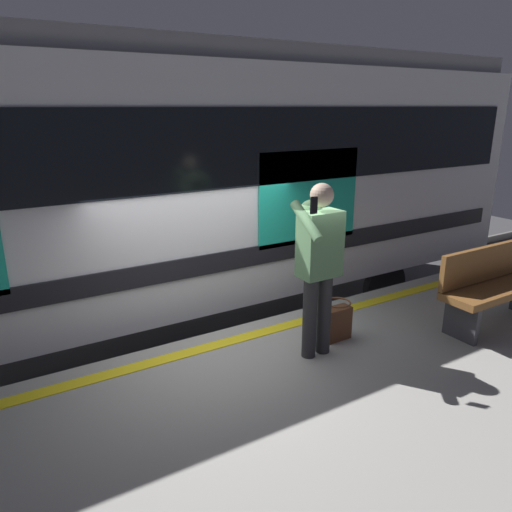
{
  "coord_description": "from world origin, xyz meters",
  "views": [
    {
      "loc": [
        2.19,
        4.39,
        3.39
      ],
      "look_at": [
        -0.29,
        0.3,
        1.9
      ],
      "focal_mm": 33.86,
      "sensor_mm": 36.0,
      "label": 1
    }
  ],
  "objects_px": {
    "passenger": "(319,257)",
    "handbag": "(337,322)",
    "train_carriage": "(106,175)",
    "bench": "(495,284)"
  },
  "relations": [
    {
      "from": "train_carriage",
      "to": "bench",
      "type": "bearing_deg",
      "value": 133.26
    },
    {
      "from": "handbag",
      "to": "bench",
      "type": "height_order",
      "value": "bench"
    },
    {
      "from": "passenger",
      "to": "bench",
      "type": "bearing_deg",
      "value": 167.13
    },
    {
      "from": "handbag",
      "to": "bench",
      "type": "bearing_deg",
      "value": 160.47
    },
    {
      "from": "passenger",
      "to": "bench",
      "type": "distance_m",
      "value": 2.26
    },
    {
      "from": "passenger",
      "to": "handbag",
      "type": "xyz_separation_m",
      "value": [
        -0.39,
        -0.13,
        -0.82
      ]
    },
    {
      "from": "handbag",
      "to": "bench",
      "type": "distance_m",
      "value": 1.88
    },
    {
      "from": "train_carriage",
      "to": "passenger",
      "type": "relative_size",
      "value": 7.15
    },
    {
      "from": "passenger",
      "to": "train_carriage",
      "type": "bearing_deg",
      "value": -68.93
    },
    {
      "from": "train_carriage",
      "to": "handbag",
      "type": "xyz_separation_m",
      "value": [
        -1.55,
        2.89,
        -1.32
      ]
    }
  ]
}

